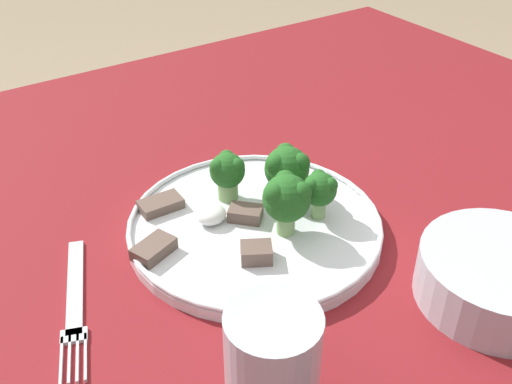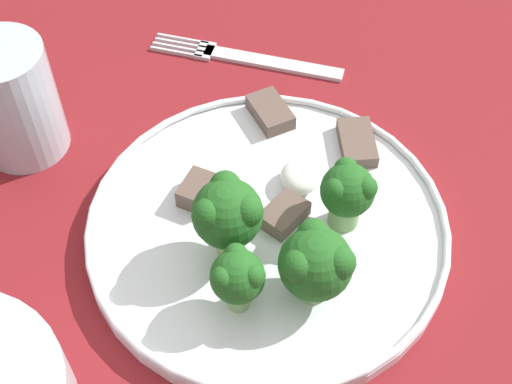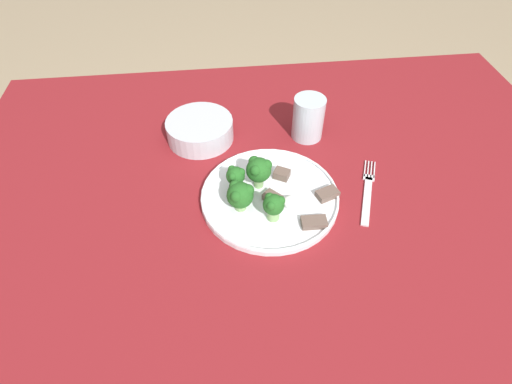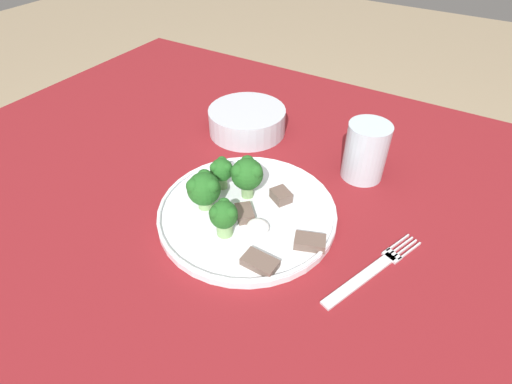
% 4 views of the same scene
% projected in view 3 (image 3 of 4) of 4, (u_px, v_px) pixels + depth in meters
% --- Properties ---
extents(ground_plane, '(8.00, 8.00, 0.00)m').
position_uv_depth(ground_plane, '(274.00, 342.00, 1.34)').
color(ground_plane, '#9E896B').
extents(table, '(1.39, 1.07, 0.72)m').
position_uv_depth(table, '(283.00, 223.00, 0.88)').
color(table, maroon).
rests_on(table, ground_plane).
extents(dinner_plate, '(0.28, 0.28, 0.02)m').
position_uv_depth(dinner_plate, '(270.00, 196.00, 0.81)').
color(dinner_plate, white).
rests_on(dinner_plate, table).
extents(fork, '(0.08, 0.18, 0.00)m').
position_uv_depth(fork, '(368.00, 192.00, 0.83)').
color(fork, silver).
rests_on(fork, table).
extents(cream_bowl, '(0.15, 0.15, 0.05)m').
position_uv_depth(cream_bowl, '(200.00, 130.00, 0.93)').
color(cream_bowl, '#B7BCC6').
rests_on(cream_bowl, table).
extents(drinking_glass, '(0.07, 0.07, 0.10)m').
position_uv_depth(drinking_glass, '(308.00, 120.00, 0.92)').
color(drinking_glass, '#B2C1CC').
rests_on(drinking_glass, table).
extents(broccoli_floret_near_rim_left, '(0.04, 0.04, 0.06)m').
position_uv_depth(broccoli_floret_near_rim_left, '(274.00, 205.00, 0.74)').
color(broccoli_floret_near_rim_left, '#7FA866').
rests_on(broccoli_floret_near_rim_left, dinner_plate).
extents(broccoli_floret_center_left, '(0.05, 0.05, 0.07)m').
position_uv_depth(broccoli_floret_center_left, '(259.00, 170.00, 0.79)').
color(broccoli_floret_center_left, '#7FA866').
rests_on(broccoli_floret_center_left, dinner_plate).
extents(broccoli_floret_back_left, '(0.05, 0.05, 0.06)m').
position_uv_depth(broccoli_floret_back_left, '(240.00, 195.00, 0.76)').
color(broccoli_floret_back_left, '#7FA866').
rests_on(broccoli_floret_back_left, dinner_plate).
extents(broccoli_floret_front_left, '(0.04, 0.04, 0.06)m').
position_uv_depth(broccoli_floret_front_left, '(235.00, 176.00, 0.79)').
color(broccoli_floret_front_left, '#7FA866').
rests_on(broccoli_floret_front_left, dinner_plate).
extents(meat_slice_front_slice, '(0.04, 0.04, 0.02)m').
position_uv_depth(meat_slice_front_slice, '(282.00, 174.00, 0.84)').
color(meat_slice_front_slice, brown).
rests_on(meat_slice_front_slice, dinner_plate).
extents(meat_slice_middle_slice, '(0.05, 0.04, 0.01)m').
position_uv_depth(meat_slice_middle_slice, '(327.00, 194.00, 0.80)').
color(meat_slice_middle_slice, brown).
rests_on(meat_slice_middle_slice, dinner_plate).
extents(meat_slice_rear_slice, '(0.04, 0.04, 0.01)m').
position_uv_depth(meat_slice_rear_slice, '(273.00, 198.00, 0.79)').
color(meat_slice_rear_slice, brown).
rests_on(meat_slice_rear_slice, dinner_plate).
extents(meat_slice_edge_slice, '(0.05, 0.03, 0.01)m').
position_uv_depth(meat_slice_edge_slice, '(314.00, 222.00, 0.75)').
color(meat_slice_edge_slice, brown).
rests_on(meat_slice_edge_slice, dinner_plate).
extents(sauce_dollop, '(0.03, 0.03, 0.02)m').
position_uv_depth(sauce_dollop, '(291.00, 202.00, 0.78)').
color(sauce_dollop, white).
rests_on(sauce_dollop, dinner_plate).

